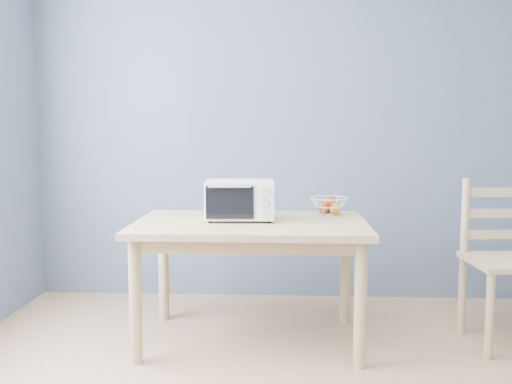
{
  "coord_description": "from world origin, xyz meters",
  "views": [
    {
      "loc": [
        -0.07,
        -2.13,
        1.31
      ],
      "look_at": [
        -0.24,
        1.27,
        0.93
      ],
      "focal_mm": 40.0,
      "sensor_mm": 36.0,
      "label": 1
    }
  ],
  "objects_px": {
    "dining_table": "(251,238)",
    "toaster_oven": "(237,199)",
    "fruit_basket": "(329,205)",
    "dining_chair": "(506,264)"
  },
  "relations": [
    {
      "from": "fruit_basket",
      "to": "dining_chair",
      "type": "height_order",
      "value": "dining_chair"
    },
    {
      "from": "fruit_basket",
      "to": "toaster_oven",
      "type": "bearing_deg",
      "value": -156.65
    },
    {
      "from": "dining_table",
      "to": "toaster_oven",
      "type": "height_order",
      "value": "toaster_oven"
    },
    {
      "from": "dining_table",
      "to": "dining_chair",
      "type": "distance_m",
      "value": 1.56
    },
    {
      "from": "dining_table",
      "to": "fruit_basket",
      "type": "relative_size",
      "value": 4.92
    },
    {
      "from": "toaster_oven",
      "to": "fruit_basket",
      "type": "xyz_separation_m",
      "value": [
        0.58,
        0.25,
        -0.07
      ]
    },
    {
      "from": "toaster_oven",
      "to": "dining_chair",
      "type": "bearing_deg",
      "value": -2.07
    },
    {
      "from": "dining_table",
      "to": "dining_chair",
      "type": "xyz_separation_m",
      "value": [
        1.55,
        0.05,
        -0.15
      ]
    },
    {
      "from": "toaster_oven",
      "to": "dining_table",
      "type": "bearing_deg",
      "value": -28.58
    },
    {
      "from": "toaster_oven",
      "to": "fruit_basket",
      "type": "distance_m",
      "value": 0.64
    }
  ]
}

